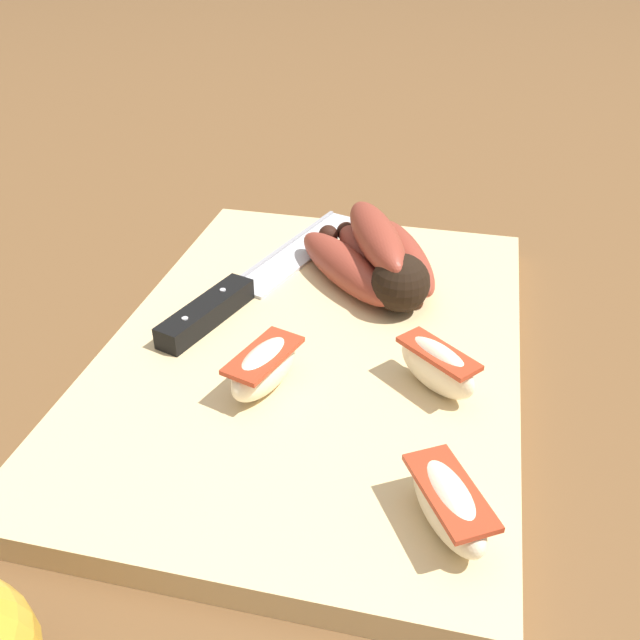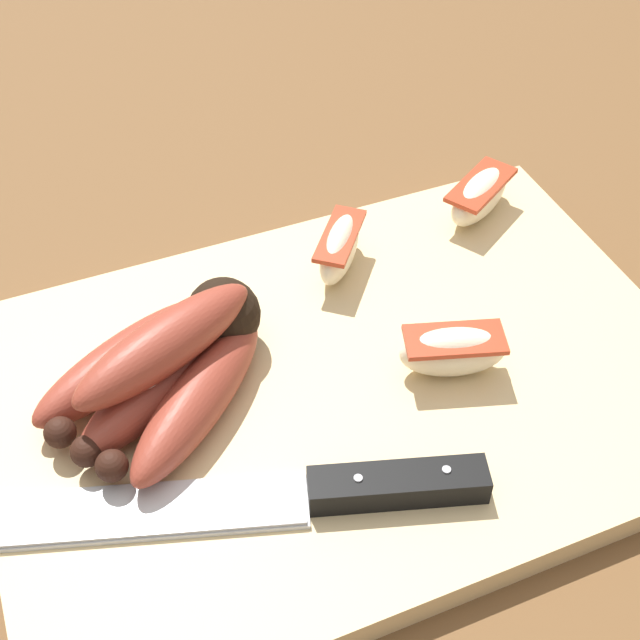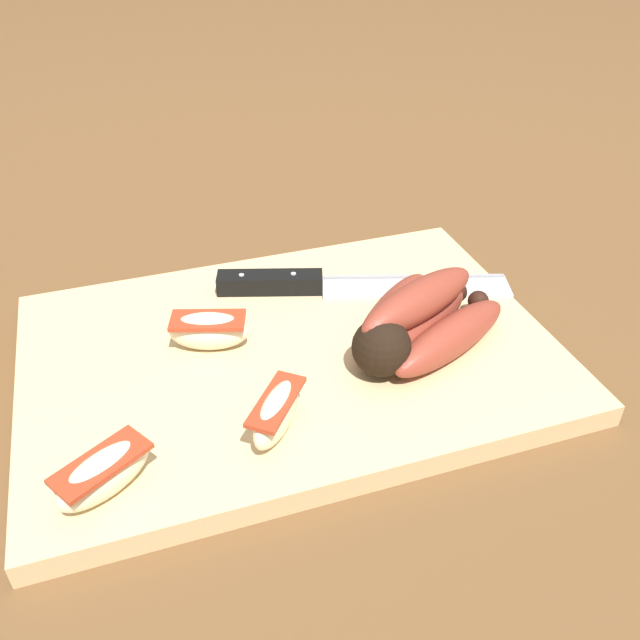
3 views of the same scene
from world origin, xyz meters
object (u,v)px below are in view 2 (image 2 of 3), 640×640
object	(u,v)px
chefs_knife	(311,495)
apple_wedge_near	(453,351)
apple_wedge_far	(340,248)
apple_wedge_middle	(480,195)
banana_bunch	(171,366)

from	to	relation	value
chefs_knife	apple_wedge_near	size ratio (longest dim) A/B	3.83
chefs_knife	apple_wedge_far	world-z (taller)	apple_wedge_far
apple_wedge_middle	apple_wedge_far	distance (m)	0.12
banana_bunch	apple_wedge_middle	distance (m)	0.27
chefs_knife	apple_wedge_near	xyz separation A→B (m)	(-0.12, -0.06, 0.01)
apple_wedge_far	apple_wedge_near	bearing A→B (deg)	103.12
banana_bunch	apple_wedge_far	bearing A→B (deg)	-154.89
banana_bunch	apple_wedge_far	distance (m)	0.15
banana_bunch	apple_wedge_near	world-z (taller)	banana_bunch
chefs_knife	apple_wedge_far	xyz separation A→B (m)	(-0.09, -0.17, 0.01)
chefs_knife	banana_bunch	bearing A→B (deg)	-65.69
apple_wedge_middle	apple_wedge_far	bearing A→B (deg)	8.04
apple_wedge_middle	apple_wedge_far	size ratio (longest dim) A/B	1.13
apple_wedge_near	banana_bunch	bearing A→B (deg)	-16.85
banana_bunch	apple_wedge_middle	xyz separation A→B (m)	(-0.26, -0.08, -0.01)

